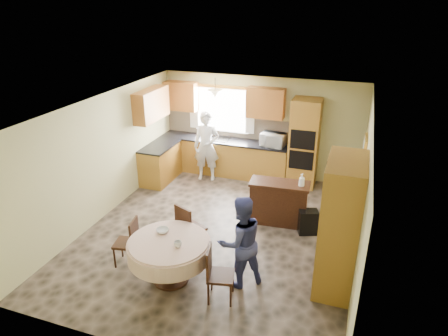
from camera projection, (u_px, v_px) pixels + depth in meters
floor at (220, 232)px, 7.81m from camera, size 5.00×6.00×0.01m
ceiling at (219, 107)px, 6.81m from camera, size 5.00×6.00×0.01m
wall_back at (260, 127)px, 9.91m from camera, size 5.00×0.02×2.50m
wall_front at (134, 272)px, 4.71m from camera, size 5.00×0.02×2.50m
wall_left at (103, 157)px, 8.06m from camera, size 0.02×6.00×2.50m
wall_right at (362, 194)px, 6.56m from camera, size 0.02×6.00×2.50m
window at (222, 110)px, 10.05m from camera, size 1.40×0.03×1.10m
curtain_left at (194, 106)px, 10.22m from camera, size 0.22×0.02×1.15m
curtain_right at (250, 111)px, 9.76m from camera, size 0.22×0.02×1.15m
base_cab_back at (224, 157)px, 10.23m from camera, size 3.30×0.60×0.88m
counter_back at (224, 140)px, 10.04m from camera, size 3.30×0.64×0.04m
base_cab_left at (160, 163)px, 9.85m from camera, size 0.60×1.20×0.88m
counter_left at (159, 146)px, 9.67m from camera, size 0.64×1.20×0.04m
backsplash at (228, 126)px, 10.18m from camera, size 3.30×0.02×0.55m
wall_cab_left at (181, 96)px, 10.12m from camera, size 0.85×0.33×0.72m
wall_cab_right at (266, 103)px, 9.46m from camera, size 0.90×0.33×0.72m
wall_cab_side at (151, 105)px, 9.31m from camera, size 0.33×1.20×0.72m
oven_tower at (304, 143)px, 9.37m from camera, size 0.66×0.62×2.12m
oven_upper at (303, 140)px, 9.02m from camera, size 0.56×0.01×0.45m
oven_lower at (301, 160)px, 9.22m from camera, size 0.56×0.01×0.45m
pendant at (215, 94)px, 9.43m from camera, size 0.36×0.36×0.18m
sideboard at (279, 204)px, 7.99m from camera, size 1.20×0.57×0.83m
space_heater at (308, 222)px, 7.69m from camera, size 0.42×0.35×0.49m
cupboard at (340, 226)px, 6.02m from camera, size 0.56×1.11×2.12m
dining_table at (169, 250)px, 6.27m from camera, size 1.31×1.31×0.75m
chair_left at (129, 240)px, 6.71m from camera, size 0.43×0.43×0.86m
chair_back at (188, 227)px, 6.99m from camera, size 0.54×0.54×0.95m
chair_right at (216, 271)px, 5.92m from camera, size 0.46×0.46×0.89m
framed_picture at (365, 149)px, 7.58m from camera, size 0.06×0.58×0.48m
microwave at (273, 140)px, 9.55m from camera, size 0.62×0.46×0.32m
person_sink at (207, 146)px, 9.75m from camera, size 0.70×0.53×1.73m
person_dining at (240, 242)px, 6.15m from camera, size 0.94×0.92×1.52m
bowl_sideboard at (263, 182)px, 7.92m from camera, size 0.22×0.22×0.05m
bottle_sideboard at (302, 181)px, 7.64m from camera, size 0.15×0.15×0.30m
cup_table at (178, 244)px, 6.04m from camera, size 0.12×0.12×0.09m
bowl_table at (163, 231)px, 6.41m from camera, size 0.20×0.20×0.06m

